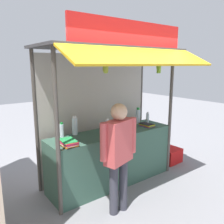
# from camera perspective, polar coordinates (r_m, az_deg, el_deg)

# --- Properties ---
(ground_plane) EXTENTS (20.00, 20.00, 0.00)m
(ground_plane) POSITION_cam_1_polar(r_m,az_deg,el_deg) (4.37, 0.00, -16.66)
(ground_plane) COLOR gray
(stall_counter) EXTENTS (2.28, 0.63, 0.93)m
(stall_counter) POSITION_cam_1_polar(r_m,az_deg,el_deg) (4.17, 0.00, -11.03)
(stall_counter) COLOR #385B4C
(stall_counter) RESTS_ON ground
(stall_structure) EXTENTS (2.48, 1.53, 2.69)m
(stall_structure) POSITION_cam_1_polar(r_m,az_deg,el_deg) (3.98, -1.14, 5.19)
(stall_structure) COLOR #4C4742
(stall_structure) RESTS_ON ground
(water_bottle_front_left) EXTENTS (0.07, 0.07, 0.24)m
(water_bottle_front_left) POSITION_cam_1_polar(r_m,az_deg,el_deg) (3.80, -12.21, -4.38)
(water_bottle_front_left) COLOR silver
(water_bottle_front_left) RESTS_ON stall_counter
(water_bottle_far_right) EXTENTS (0.07, 0.07, 0.25)m
(water_bottle_far_right) POSITION_cam_1_polar(r_m,az_deg,el_deg) (3.93, -1.14, -3.52)
(water_bottle_far_right) COLOR silver
(water_bottle_far_right) RESTS_ON stall_counter
(water_bottle_right) EXTENTS (0.09, 0.09, 0.32)m
(water_bottle_right) POSITION_cam_1_polar(r_m,az_deg,el_deg) (3.87, -9.14, -3.39)
(water_bottle_right) COLOR silver
(water_bottle_right) RESTS_ON stall_counter
(water_bottle_back_left) EXTENTS (0.06, 0.06, 0.22)m
(water_bottle_back_left) POSITION_cam_1_polar(r_m,az_deg,el_deg) (4.65, 8.72, -1.44)
(water_bottle_back_left) COLOR silver
(water_bottle_back_left) RESTS_ON stall_counter
(water_bottle_back_right) EXTENTS (0.09, 0.09, 0.32)m
(water_bottle_back_right) POSITION_cam_1_polar(r_m,az_deg,el_deg) (4.58, 6.40, -1.00)
(water_bottle_back_right) COLOR silver
(water_bottle_back_right) RESTS_ON stall_counter
(magazine_stack_center) EXTENTS (0.23, 0.30, 0.09)m
(magazine_stack_center) POSITION_cam_1_polar(r_m,az_deg,el_deg) (3.40, -10.69, -7.44)
(magazine_stack_center) COLOR black
(magazine_stack_center) RESTS_ON stall_counter
(magazine_stack_rear_center) EXTENTS (0.20, 0.29, 0.05)m
(magazine_stack_rear_center) POSITION_cam_1_polar(r_m,az_deg,el_deg) (4.42, 8.52, -3.15)
(magazine_stack_rear_center) COLOR blue
(magazine_stack_rear_center) RESTS_ON stall_counter
(banana_bunch_inner_left) EXTENTS (0.10, 0.10, 0.28)m
(banana_bunch_inner_left) POSITION_cam_1_polar(r_m,az_deg,el_deg) (3.99, 11.38, 10.30)
(banana_bunch_inner_left) COLOR #332D23
(banana_bunch_rightmost) EXTENTS (0.09, 0.09, 0.26)m
(banana_bunch_rightmost) POSITION_cam_1_polar(r_m,az_deg,el_deg) (3.27, -1.57, 10.54)
(banana_bunch_rightmost) COLOR #332D23
(vendor_person) EXTENTS (0.60, 0.31, 1.57)m
(vendor_person) POSITION_cam_1_polar(r_m,az_deg,el_deg) (3.19, 1.67, -9.01)
(vendor_person) COLOR #383842
(vendor_person) RESTS_ON ground
(plastic_crate) EXTENTS (0.45, 0.45, 0.30)m
(plastic_crate) POSITION_cam_1_polar(r_m,az_deg,el_deg) (5.26, 13.77, -10.16)
(plastic_crate) COLOR red
(plastic_crate) RESTS_ON ground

